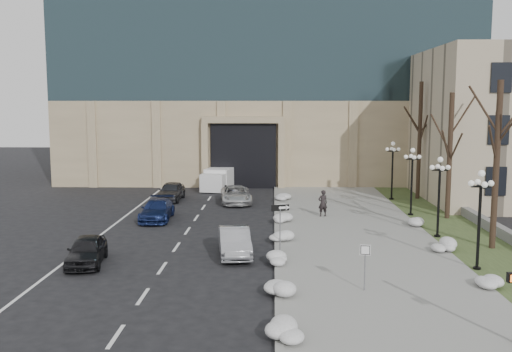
# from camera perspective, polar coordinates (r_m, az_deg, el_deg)

# --- Properties ---
(ground) EXTENTS (160.00, 160.00, 0.00)m
(ground) POSITION_cam_1_polar(r_m,az_deg,el_deg) (21.64, 5.03, -13.85)
(ground) COLOR black
(ground) RESTS_ON ground
(sidewalk) EXTENTS (9.00, 40.00, 0.12)m
(sidewalk) POSITION_cam_1_polar(r_m,az_deg,el_deg) (35.33, 9.45, -5.45)
(sidewalk) COLOR gray
(sidewalk) RESTS_ON ground
(curb) EXTENTS (0.30, 40.00, 0.14)m
(curb) POSITION_cam_1_polar(r_m,az_deg,el_deg) (35.01, 2.10, -5.46)
(curb) COLOR gray
(curb) RESTS_ON ground
(grass_strip) EXTENTS (4.00, 40.00, 0.10)m
(grass_strip) POSITION_cam_1_polar(r_m,az_deg,el_deg) (36.77, 19.59, -5.29)
(grass_strip) COLOR #374623
(grass_strip) RESTS_ON ground
(stone_wall) EXTENTS (0.50, 30.00, 0.70)m
(stone_wall) POSITION_cam_1_polar(r_m,az_deg,el_deg) (39.20, 21.51, -4.17)
(stone_wall) COLOR slate
(stone_wall) RESTS_ON ground
(office_tower) EXTENTS (40.00, 24.70, 36.00)m
(office_tower) POSITION_cam_1_polar(r_m,az_deg,el_deg) (64.63, 1.11, 16.82)
(office_tower) COLOR tan
(office_tower) RESTS_ON ground
(car_a) EXTENTS (2.22, 4.27, 1.39)m
(car_a) POSITION_cam_1_polar(r_m,az_deg,el_deg) (29.08, -16.57, -7.15)
(car_a) COLOR black
(car_a) RESTS_ON ground
(car_b) EXTENTS (2.09, 4.56, 1.45)m
(car_b) POSITION_cam_1_polar(r_m,az_deg,el_deg) (29.46, -2.14, -6.60)
(car_b) COLOR #A2A4AA
(car_b) RESTS_ON ground
(car_c) EXTENTS (2.09, 4.80, 1.37)m
(car_c) POSITION_cam_1_polar(r_m,az_deg,el_deg) (38.85, -9.86, -3.36)
(car_c) COLOR navy
(car_c) RESTS_ON ground
(car_d) EXTENTS (2.86, 5.14, 1.36)m
(car_d) POSITION_cam_1_polar(r_m,az_deg,el_deg) (44.62, -2.02, -1.89)
(car_d) COLOR silver
(car_d) RESTS_ON ground
(car_e) EXTENTS (1.87, 4.43, 1.49)m
(car_e) POSITION_cam_1_polar(r_m,az_deg,el_deg) (46.44, -8.48, -1.51)
(car_e) COLOR #303136
(car_e) RESTS_ON ground
(pedestrian) EXTENTS (0.75, 0.60, 1.81)m
(pedestrian) POSITION_cam_1_polar(r_m,az_deg,el_deg) (39.14, 6.70, -2.72)
(pedestrian) COLOR black
(pedestrian) RESTS_ON sidewalk
(box_truck) EXTENTS (3.28, 6.42, 1.95)m
(box_truck) POSITION_cam_1_polar(r_m,az_deg,el_deg) (52.27, -3.50, -0.25)
(box_truck) COLOR silver
(box_truck) RESTS_ON ground
(one_way_sign) EXTENTS (0.99, 0.41, 2.65)m
(one_way_sign) POSITION_cam_1_polar(r_m,az_deg,el_deg) (29.27, 2.74, -3.76)
(one_way_sign) COLOR slate
(one_way_sign) RESTS_ON ground
(keep_sign) EXTENTS (0.44, 0.11, 2.04)m
(keep_sign) POSITION_cam_1_polar(r_m,az_deg,el_deg) (24.03, 10.85, -8.02)
(keep_sign) COLOR slate
(keep_sign) RESTS_ON ground
(snow_clump_a) EXTENTS (1.10, 1.60, 0.36)m
(snow_clump_a) POSITION_cam_1_polar(r_m,az_deg,el_deg) (19.50, 2.73, -15.31)
(snow_clump_a) COLOR silver
(snow_clump_a) RESTS_ON sidewalk
(snow_clump_b) EXTENTS (1.10, 1.60, 0.36)m
(snow_clump_b) POSITION_cam_1_polar(r_m,az_deg,el_deg) (23.68, 2.61, -11.16)
(snow_clump_b) COLOR silver
(snow_clump_b) RESTS_ON sidewalk
(snow_clump_c) EXTENTS (1.10, 1.60, 0.36)m
(snow_clump_c) POSITION_cam_1_polar(r_m,az_deg,el_deg) (27.78, 2.56, -8.36)
(snow_clump_c) COLOR silver
(snow_clump_c) RESTS_ON sidewalk
(snow_clump_d) EXTENTS (1.10, 1.60, 0.36)m
(snow_clump_d) POSITION_cam_1_polar(r_m,az_deg,el_deg) (32.35, 2.50, -6.11)
(snow_clump_d) COLOR silver
(snow_clump_d) RESTS_ON sidewalk
(snow_clump_e) EXTENTS (1.10, 1.60, 0.36)m
(snow_clump_e) POSITION_cam_1_polar(r_m,az_deg,el_deg) (37.23, 2.90, -4.33)
(snow_clump_e) COLOR silver
(snow_clump_e) RESTS_ON sidewalk
(snow_clump_f) EXTENTS (1.10, 1.60, 0.36)m
(snow_clump_f) POSITION_cam_1_polar(r_m,az_deg,el_deg) (41.18, 2.21, -3.20)
(snow_clump_f) COLOR silver
(snow_clump_f) RESTS_ON sidewalk
(snow_clump_g) EXTENTS (1.10, 1.60, 0.36)m
(snow_clump_g) POSITION_cam_1_polar(r_m,az_deg,el_deg) (45.61, 2.54, -2.17)
(snow_clump_g) COLOR silver
(snow_clump_g) RESTS_ON sidewalk
(snow_clump_h) EXTENTS (1.10, 1.60, 0.36)m
(snow_clump_h) POSITION_cam_1_polar(r_m,az_deg,el_deg) (26.15, 22.13, -9.91)
(snow_clump_h) COLOR silver
(snow_clump_h) RESTS_ON sidewalk
(snow_clump_i) EXTENTS (1.10, 1.60, 0.36)m
(snow_clump_i) POSITION_cam_1_polar(r_m,az_deg,el_deg) (31.56, 18.38, -6.82)
(snow_clump_i) COLOR silver
(snow_clump_i) RESTS_ON sidewalk
(snow_clump_j) EXTENTS (1.10, 1.60, 0.36)m
(snow_clump_j) POSITION_cam_1_polar(r_m,az_deg,el_deg) (36.96, 15.96, -4.69)
(snow_clump_j) COLOR silver
(snow_clump_j) RESTS_ON sidewalk
(lamppost_a) EXTENTS (1.18, 1.18, 4.76)m
(lamppost_a) POSITION_cam_1_polar(r_m,az_deg,el_deg) (28.22, 21.49, -2.85)
(lamppost_a) COLOR black
(lamppost_a) RESTS_ON ground
(lamppost_b) EXTENTS (1.18, 1.18, 4.76)m
(lamppost_b) POSITION_cam_1_polar(r_m,az_deg,el_deg) (34.33, 17.86, -0.96)
(lamppost_b) COLOR black
(lamppost_b) RESTS_ON ground
(lamppost_c) EXTENTS (1.18, 1.18, 4.76)m
(lamppost_c) POSITION_cam_1_polar(r_m,az_deg,el_deg) (40.56, 15.34, 0.35)
(lamppost_c) COLOR black
(lamppost_c) RESTS_ON ground
(lamppost_d) EXTENTS (1.18, 1.18, 4.76)m
(lamppost_d) POSITION_cam_1_polar(r_m,az_deg,el_deg) (46.87, 13.50, 1.31)
(lamppost_d) COLOR black
(lamppost_d) RESTS_ON ground
(tree_near) EXTENTS (3.20, 3.20, 9.00)m
(tree_near) POSITION_cam_1_polar(r_m,az_deg,el_deg) (32.40, 23.02, 3.24)
(tree_near) COLOR black
(tree_near) RESTS_ON ground
(tree_mid) EXTENTS (3.20, 3.20, 8.50)m
(tree_mid) POSITION_cam_1_polar(r_m,az_deg,el_deg) (39.97, 18.87, 3.62)
(tree_mid) COLOR black
(tree_mid) RESTS_ON ground
(tree_far) EXTENTS (3.20, 3.20, 9.50)m
(tree_far) POSITION_cam_1_polar(r_m,az_deg,el_deg) (47.64, 16.09, 5.03)
(tree_far) COLOR black
(tree_far) RESTS_ON ground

